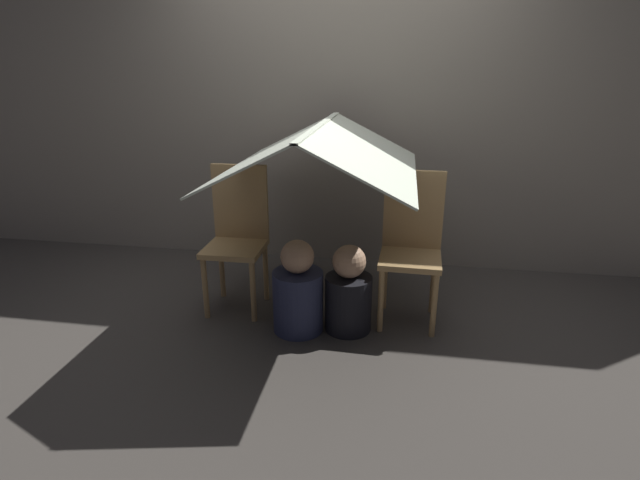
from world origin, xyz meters
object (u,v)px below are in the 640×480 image
chair_left (238,233)px  person_front (298,293)px  person_second (348,294)px  chair_right (411,243)px

chair_left → person_front: (0.47, -0.29, -0.26)m
chair_left → person_second: bearing=-17.5°
chair_left → chair_right: same height
person_front → person_second: (0.31, 0.06, -0.01)m
chair_left → person_front: bearing=-32.6°
person_second → person_front: bearing=-169.5°
person_front → person_second: person_front is taller
chair_left → chair_right: 1.14m
chair_right → person_second: size_ratio=1.71×
chair_left → person_front: chair_left is taller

